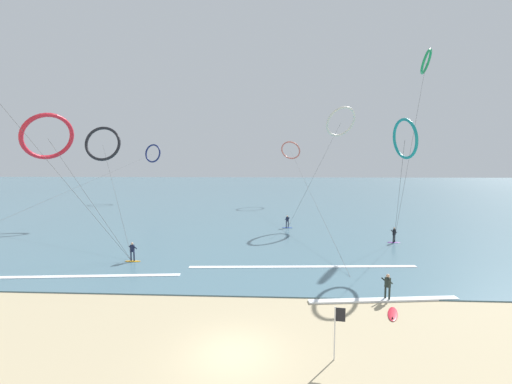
{
  "coord_description": "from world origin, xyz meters",
  "views": [
    {
      "loc": [
        1.68,
        -13.49,
        8.49
      ],
      "look_at": [
        0.0,
        21.14,
        5.54
      ],
      "focal_mm": 22.14,
      "sensor_mm": 36.0,
      "label": 1
    }
  ],
  "objects_px": {
    "kite_emerald": "(426,62)",
    "beach_flag": "(337,324)",
    "surfer_amber": "(132,253)",
    "surfer_magenta": "(387,289)",
    "surfer_violet": "(394,236)",
    "kite_teal": "(405,139)",
    "kite_ivory": "(341,122)",
    "kite_crimson": "(48,137)",
    "surfer_cobalt": "(287,222)",
    "kite_charcoal": "(103,144)",
    "kite_navy": "(153,153)",
    "kite_coral": "(291,150)",
    "surfboard_spare": "(393,314)"
  },
  "relations": [
    {
      "from": "kite_navy",
      "to": "beach_flag",
      "type": "bearing_deg",
      "value": -43.6
    },
    {
      "from": "kite_coral",
      "to": "beach_flag",
      "type": "xyz_separation_m",
      "value": [
        -1.35,
        -56.75,
        -10.12
      ]
    },
    {
      "from": "kite_emerald",
      "to": "beach_flag",
      "type": "xyz_separation_m",
      "value": [
        -16.86,
        -29.32,
        -20.06
      ]
    },
    {
      "from": "surfer_amber",
      "to": "kite_charcoal",
      "type": "relative_size",
      "value": 0.08
    },
    {
      "from": "beach_flag",
      "to": "surfer_magenta",
      "type": "bearing_deg",
      "value": 54.94
    },
    {
      "from": "surfboard_spare",
      "to": "kite_charcoal",
      "type": "bearing_deg",
      "value": 138.7
    },
    {
      "from": "surfer_amber",
      "to": "surfer_magenta",
      "type": "distance_m",
      "value": 20.6
    },
    {
      "from": "surfer_cobalt",
      "to": "surfer_violet",
      "type": "xyz_separation_m",
      "value": [
        11.2,
        -7.59,
        0.0
      ]
    },
    {
      "from": "kite_ivory",
      "to": "beach_flag",
      "type": "xyz_separation_m",
      "value": [
        -7.43,
        -34.98,
        -13.32
      ]
    },
    {
      "from": "kite_coral",
      "to": "kite_teal",
      "type": "xyz_separation_m",
      "value": [
        7.41,
        -41.61,
        -0.95
      ]
    },
    {
      "from": "beach_flag",
      "to": "kite_charcoal",
      "type": "bearing_deg",
      "value": 130.59
    },
    {
      "from": "surfer_violet",
      "to": "kite_teal",
      "type": "xyz_separation_m",
      "value": [
        -1.74,
        -6.04,
        9.96
      ]
    },
    {
      "from": "surfer_violet",
      "to": "kite_navy",
      "type": "bearing_deg",
      "value": -82.73
    },
    {
      "from": "kite_crimson",
      "to": "surfboard_spare",
      "type": "relative_size",
      "value": 6.95
    },
    {
      "from": "surfer_cobalt",
      "to": "kite_charcoal",
      "type": "xyz_separation_m",
      "value": [
        -26.9,
        3.44,
        10.81
      ]
    },
    {
      "from": "surfer_amber",
      "to": "kite_coral",
      "type": "bearing_deg",
      "value": 73.05
    },
    {
      "from": "kite_coral",
      "to": "kite_charcoal",
      "type": "relative_size",
      "value": 2.44
    },
    {
      "from": "surfer_amber",
      "to": "kite_teal",
      "type": "xyz_separation_m",
      "value": [
        23.74,
        1.96,
        9.96
      ]
    },
    {
      "from": "surfer_amber",
      "to": "kite_emerald",
      "type": "bearing_deg",
      "value": 30.48
    },
    {
      "from": "kite_charcoal",
      "to": "beach_flag",
      "type": "xyz_separation_m",
      "value": [
        27.6,
        -32.22,
        -10.01
      ]
    },
    {
      "from": "kite_emerald",
      "to": "beach_flag",
      "type": "bearing_deg",
      "value": 1.77
    },
    {
      "from": "kite_crimson",
      "to": "kite_charcoal",
      "type": "height_order",
      "value": "kite_charcoal"
    },
    {
      "from": "surfer_amber",
      "to": "kite_coral",
      "type": "distance_m",
      "value": 47.79
    },
    {
      "from": "surfer_magenta",
      "to": "kite_navy",
      "type": "bearing_deg",
      "value": 177.03
    },
    {
      "from": "kite_coral",
      "to": "kite_navy",
      "type": "bearing_deg",
      "value": 15.09
    },
    {
      "from": "kite_coral",
      "to": "kite_ivory",
      "type": "height_order",
      "value": "kite_ivory"
    },
    {
      "from": "kite_coral",
      "to": "kite_teal",
      "type": "height_order",
      "value": "kite_coral"
    },
    {
      "from": "kite_ivory",
      "to": "surfboard_spare",
      "type": "distance_m",
      "value": 34.18
    },
    {
      "from": "surfer_magenta",
      "to": "surfboard_spare",
      "type": "height_order",
      "value": "surfer_magenta"
    },
    {
      "from": "kite_emerald",
      "to": "kite_teal",
      "type": "height_order",
      "value": "kite_emerald"
    },
    {
      "from": "surfer_cobalt",
      "to": "kite_charcoal",
      "type": "distance_m",
      "value": 29.19
    },
    {
      "from": "kite_ivory",
      "to": "kite_emerald",
      "type": "height_order",
      "value": "kite_emerald"
    },
    {
      "from": "kite_navy",
      "to": "kite_teal",
      "type": "distance_m",
      "value": 60.26
    },
    {
      "from": "surfer_violet",
      "to": "beach_flag",
      "type": "height_order",
      "value": "beach_flag"
    },
    {
      "from": "surfer_violet",
      "to": "kite_teal",
      "type": "distance_m",
      "value": 11.77
    },
    {
      "from": "kite_crimson",
      "to": "kite_charcoal",
      "type": "bearing_deg",
      "value": -137.85
    },
    {
      "from": "surfer_violet",
      "to": "surfboard_spare",
      "type": "bearing_deg",
      "value": 29.77
    },
    {
      "from": "kite_crimson",
      "to": "kite_coral",
      "type": "bearing_deg",
      "value": 178.6
    },
    {
      "from": "kite_navy",
      "to": "kite_teal",
      "type": "relative_size",
      "value": 4.23
    },
    {
      "from": "kite_crimson",
      "to": "surfer_magenta",
      "type": "bearing_deg",
      "value": 101.98
    },
    {
      "from": "surfer_amber",
      "to": "surfboard_spare",
      "type": "bearing_deg",
      "value": -21.14
    },
    {
      "from": "surfer_magenta",
      "to": "kite_navy",
      "type": "relative_size",
      "value": 0.03
    },
    {
      "from": "kite_navy",
      "to": "surfer_magenta",
      "type": "bearing_deg",
      "value": -37.53
    },
    {
      "from": "surfboard_spare",
      "to": "surfer_magenta",
      "type": "bearing_deg",
      "value": 78.87
    },
    {
      "from": "kite_teal",
      "to": "kite_navy",
      "type": "bearing_deg",
      "value": 31.99
    },
    {
      "from": "surfer_cobalt",
      "to": "beach_flag",
      "type": "bearing_deg",
      "value": -106.43
    },
    {
      "from": "kite_coral",
      "to": "kite_charcoal",
      "type": "height_order",
      "value": "kite_charcoal"
    },
    {
      "from": "surfer_magenta",
      "to": "surfer_violet",
      "type": "bearing_deg",
      "value": 121.69
    },
    {
      "from": "surfer_magenta",
      "to": "surfboard_spare",
      "type": "distance_m",
      "value": 2.09
    },
    {
      "from": "kite_ivory",
      "to": "kite_emerald",
      "type": "distance_m",
      "value": 12.89
    }
  ]
}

